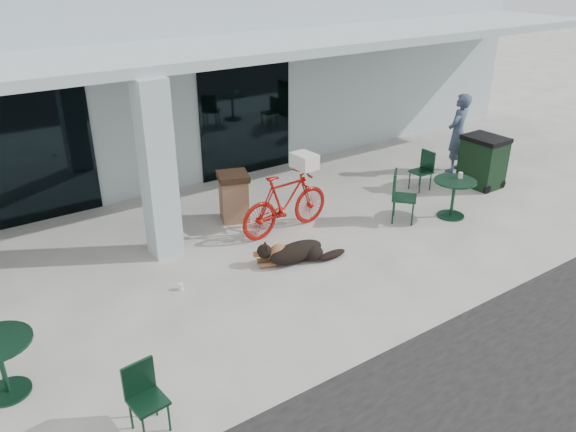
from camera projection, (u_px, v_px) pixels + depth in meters
ground at (309, 283)px, 9.15m from camera, size 80.00×80.00×0.00m
building at (116, 65)px, 14.55m from camera, size 22.00×7.00×4.50m
storefront_glass_left at (19, 158)px, 10.66m from camera, size 2.80×0.06×2.70m
storefront_glass_right at (246, 119)px, 13.22m from camera, size 2.40×0.06×2.70m
column at (158, 171)px, 9.44m from camera, size 0.50×0.50×3.12m
overhang at (197, 52)px, 10.48m from camera, size 22.00×2.80×0.18m
bicycle at (286, 203)px, 10.62m from camera, size 2.01×0.68×1.19m
laundry_basket at (304, 161)px, 10.56m from camera, size 0.39×0.50×0.29m
dog at (296, 251)px, 9.71m from camera, size 1.29×0.79×0.41m
cup_near_dog at (181, 287)px, 8.95m from camera, size 0.10×0.10×0.11m
cafe_table_near at (2, 367)px, 6.70m from camera, size 0.97×0.97×0.78m
cafe_chair_near at (148, 401)px, 6.15m from camera, size 0.42×0.45×0.84m
cafe_table_far at (453, 198)px, 11.32m from camera, size 1.11×1.11×0.79m
cafe_chair_far_a at (404, 197)px, 11.07m from camera, size 0.69×0.69×1.03m
cafe_chair_far_b at (421, 171)px, 12.59m from camera, size 0.45×0.42×0.90m
person at (458, 133)px, 13.50m from camera, size 0.80×0.64×1.92m
cup_on_table at (460, 175)px, 11.24m from camera, size 0.11×0.11×0.12m
trash_receptacle at (234, 197)px, 11.14m from camera, size 0.74×0.74×0.99m
wheeled_bin at (483, 161)px, 12.78m from camera, size 0.73×0.92×1.17m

